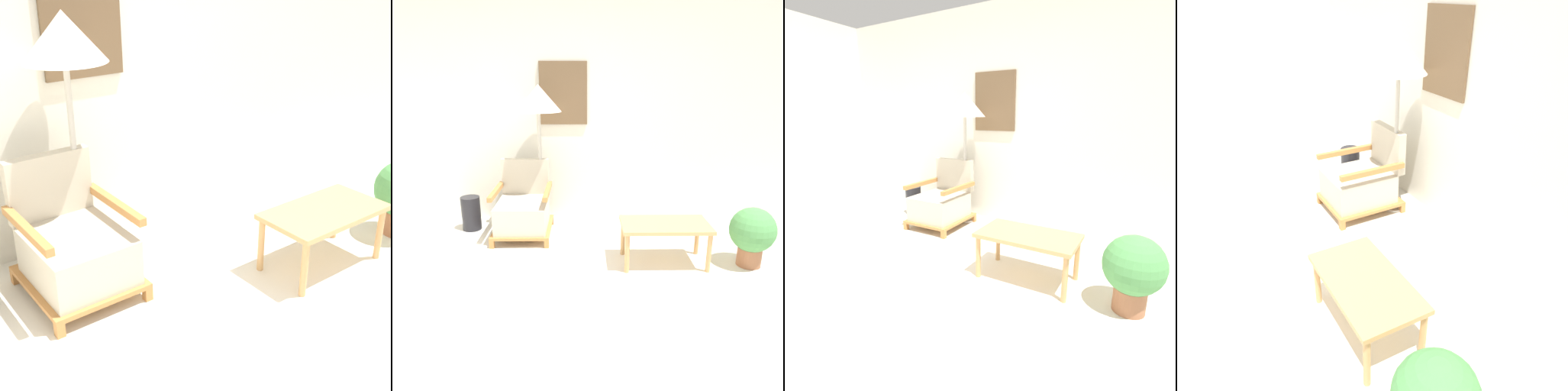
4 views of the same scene
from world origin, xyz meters
The scene contains 4 objects.
wall_back centered at (0.00, 2.45, 1.35)m, with size 8.00×0.09×2.70m.
armchair centered at (-0.63, 1.84, 0.30)m, with size 0.63×0.72×0.82m.
floor_lamp centered at (-0.44, 2.12, 1.47)m, with size 0.51×0.51×1.66m.
coffee_table centered at (0.83, 1.12, 0.36)m, with size 0.83×0.46×0.41m.
Camera 1 is at (-1.80, -0.92, 1.96)m, focal length 50.00 mm.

